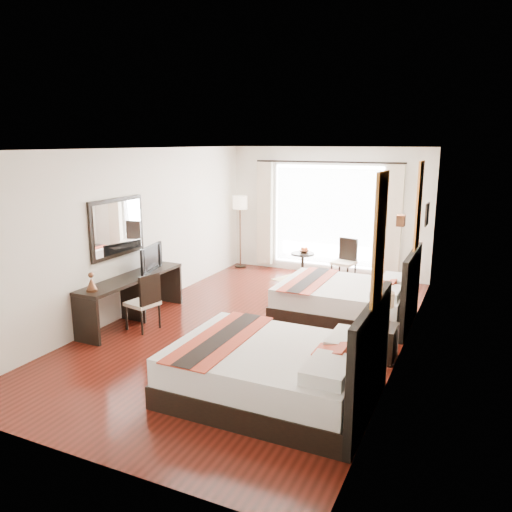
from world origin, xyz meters
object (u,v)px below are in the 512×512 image
at_px(desk_chair, 144,312).
at_px(fruit_bowl, 304,251).
at_px(bed_far, 349,299).
at_px(nightstand, 381,342).
at_px(vase, 379,322).
at_px(side_table, 302,266).
at_px(console_desk, 133,299).
at_px(bed_near, 278,370).
at_px(window_chair, 344,270).
at_px(television, 147,258).
at_px(floor_lamp, 240,207).
at_px(table_lamp, 384,302).

xyz_separation_m(desk_chair, fruit_bowl, (1.29, 3.88, 0.33)).
height_order(bed_far, nightstand, bed_far).
relative_size(vase, side_table, 0.24).
bearing_deg(fruit_bowl, nightstand, -55.90).
bearing_deg(console_desk, bed_near, -23.49).
xyz_separation_m(console_desk, window_chair, (2.57, 3.69, -0.09)).
bearing_deg(television, floor_lamp, -11.56).
xyz_separation_m(bed_near, floor_lamp, (-3.16, 5.36, 1.09)).
height_order(table_lamp, console_desk, table_lamp).
height_order(bed_far, console_desk, bed_far).
distance_m(vase, fruit_bowl, 4.25).
height_order(console_desk, television, television).
xyz_separation_m(desk_chair, side_table, (1.27, 3.86, 0.01)).
bearing_deg(bed_far, console_desk, -152.88).
xyz_separation_m(desk_chair, window_chair, (2.16, 3.94, 0.00)).
relative_size(table_lamp, window_chair, 0.45).
bearing_deg(desk_chair, floor_lamp, -72.77).
bearing_deg(bed_near, side_table, 106.40).
xyz_separation_m(bed_near, fruit_bowl, (-1.44, 5.00, 0.27)).
bearing_deg(nightstand, television, 177.13).
xyz_separation_m(bed_far, fruit_bowl, (-1.50, 1.99, 0.29)).
height_order(console_desk, desk_chair, desk_chair).
distance_m(television, window_chair, 4.21).
relative_size(television, floor_lamp, 0.46).
relative_size(bed_near, side_table, 3.97).
xyz_separation_m(vase, side_table, (-2.32, 3.54, -0.28)).
relative_size(bed_far, floor_lamp, 1.30).
relative_size(bed_near, nightstand, 4.72).
height_order(bed_far, floor_lamp, floor_lamp).
bearing_deg(side_table, nightstand, -55.42).
bearing_deg(window_chair, table_lamp, 34.62).
bearing_deg(bed_near, floor_lamp, 120.48).
bearing_deg(table_lamp, console_desk, -175.56).
bearing_deg(console_desk, floor_lamp, 90.14).
xyz_separation_m(vase, desk_chair, (-3.59, -0.32, -0.29)).
distance_m(bed_near, bed_far, 3.01).
relative_size(desk_chair, window_chair, 0.99).
bearing_deg(vase, bed_far, 116.92).
height_order(bed_near, side_table, bed_near).
xyz_separation_m(television, desk_chair, (0.39, -0.67, -0.70)).
bearing_deg(side_table, desk_chair, -108.27).
xyz_separation_m(bed_near, side_table, (-1.46, 4.97, -0.05)).
bearing_deg(floor_lamp, table_lamp, -42.44).
distance_m(bed_far, television, 3.48).
xyz_separation_m(table_lamp, desk_chair, (-3.61, -0.57, -0.50)).
bearing_deg(vase, bed_near, -121.06).
bearing_deg(nightstand, fruit_bowl, 124.10).
height_order(floor_lamp, side_table, floor_lamp).
height_order(vase, console_desk, console_desk).
bearing_deg(desk_chair, table_lamp, -159.46).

